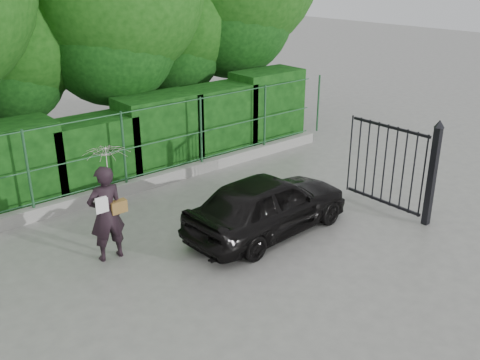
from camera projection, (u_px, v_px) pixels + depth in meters
ground at (228, 273)px, 9.86m from camera, size 80.00×80.00×0.00m
kerb at (113, 192)px, 13.01m from camera, size 14.00×0.25×0.30m
fence at (117, 149)px, 12.74m from camera, size 14.13×0.06×1.80m
hedge at (89, 147)px, 13.36m from camera, size 14.20×1.20×2.26m
gate at (413, 167)px, 11.64m from camera, size 0.22×2.33×2.36m
woman at (107, 190)px, 9.93m from camera, size 0.94×0.88×2.24m
car at (268, 204)px, 11.16m from camera, size 3.90×1.73×1.30m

